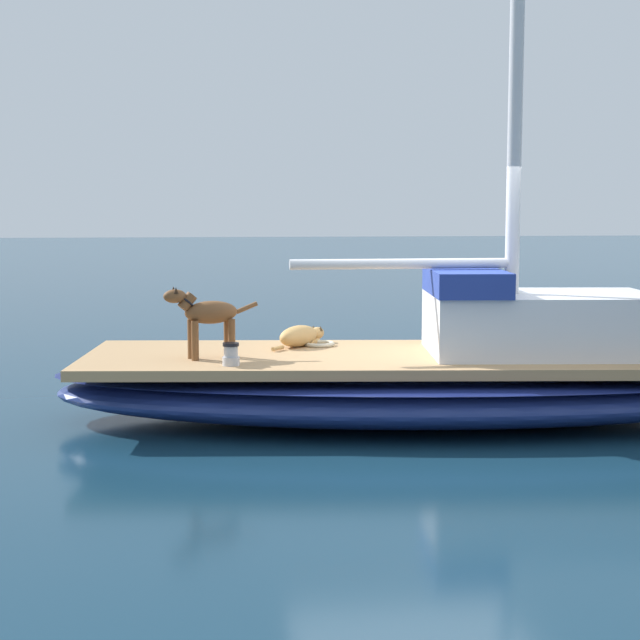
% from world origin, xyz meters
% --- Properties ---
extents(ground_plane, '(120.00, 120.00, 0.00)m').
position_xyz_m(ground_plane, '(0.00, 0.00, 0.00)').
color(ground_plane, '#143347').
extents(sailboat_main, '(3.29, 7.47, 0.66)m').
position_xyz_m(sailboat_main, '(0.00, 0.00, 0.34)').
color(sailboat_main, navy).
rests_on(sailboat_main, ground).
extents(mast_main, '(0.14, 2.27, 6.53)m').
position_xyz_m(mast_main, '(0.10, 0.73, 3.58)').
color(mast_main, silver).
rests_on(mast_main, sailboat_main).
extents(cabin_house, '(1.63, 2.36, 0.84)m').
position_xyz_m(cabin_house, '(0.13, 1.11, 1.01)').
color(cabin_house, silver).
rests_on(cabin_house, sailboat_main).
extents(dog_brown, '(0.37, 0.92, 0.70)m').
position_xyz_m(dog_brown, '(0.07, -2.10, 1.08)').
color(dog_brown, brown).
rests_on(dog_brown, sailboat_main).
extents(dog_tan, '(0.80, 0.66, 0.22)m').
position_xyz_m(dog_tan, '(-0.69, -1.12, 0.77)').
color(dog_tan, tan).
rests_on(dog_tan, sailboat_main).
extents(deck_winch, '(0.16, 0.16, 0.21)m').
position_xyz_m(deck_winch, '(0.51, -1.89, 0.76)').
color(deck_winch, '#B7B7BC').
rests_on(deck_winch, sailboat_main).
extents(coiled_rope, '(0.32, 0.32, 0.04)m').
position_xyz_m(coiled_rope, '(-0.67, -0.93, 0.68)').
color(coiled_rope, beige).
rests_on(coiled_rope, sailboat_main).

